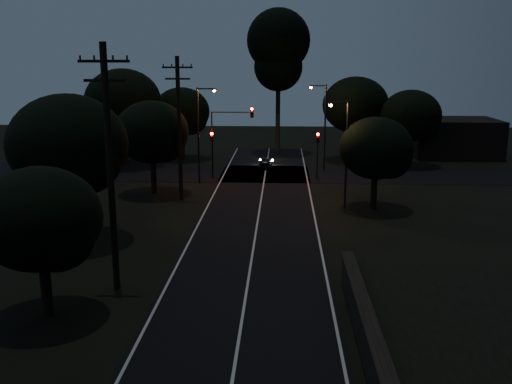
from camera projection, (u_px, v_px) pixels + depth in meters
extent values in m
cube|color=black|center=(254.00, 242.00, 32.82)|extent=(8.00, 70.00, 0.02)
cube|color=black|center=(265.00, 174.00, 52.27)|extent=(60.00, 8.00, 0.02)
cube|color=beige|center=(254.00, 242.00, 32.81)|extent=(0.12, 70.00, 0.01)
cube|color=beige|center=(190.00, 241.00, 32.99)|extent=(0.12, 70.00, 0.01)
cube|color=beige|center=(320.00, 243.00, 32.64)|extent=(0.12, 70.00, 0.01)
cylinder|color=black|center=(110.00, 171.00, 25.03)|extent=(0.30, 0.30, 11.00)
cube|color=black|center=(104.00, 61.00, 23.96)|extent=(2.20, 0.12, 0.12)
cube|color=black|center=(105.00, 80.00, 24.14)|extent=(1.80, 0.12, 0.12)
cylinder|color=black|center=(179.00, 130.00, 41.62)|extent=(0.30, 0.30, 10.50)
cube|color=black|center=(177.00, 67.00, 40.61)|extent=(2.20, 0.12, 0.12)
cube|color=black|center=(178.00, 79.00, 40.79)|extent=(1.80, 0.12, 0.12)
cylinder|color=black|center=(46.00, 289.00, 23.20)|extent=(0.44, 0.44, 2.30)
ellipsoid|color=black|center=(40.00, 219.00, 22.52)|extent=(4.89, 4.89, 4.16)
sphere|color=black|center=(57.00, 234.00, 22.11)|extent=(2.93, 2.93, 2.93)
cylinder|color=black|center=(73.00, 214.00, 32.95)|extent=(0.44, 0.44, 3.10)
ellipsoid|color=black|center=(68.00, 144.00, 32.02)|extent=(6.69, 6.69, 5.69)
sphere|color=black|center=(85.00, 158.00, 31.47)|extent=(4.01, 4.01, 4.01)
cylinder|color=black|center=(154.00, 176.00, 44.58)|extent=(0.44, 0.44, 2.67)
ellipsoid|color=black|center=(152.00, 132.00, 43.79)|extent=(5.69, 5.69, 4.84)
sphere|color=black|center=(163.00, 141.00, 43.32)|extent=(3.42, 3.42, 3.42)
cylinder|color=black|center=(183.00, 145.00, 60.15)|extent=(0.44, 0.44, 2.74)
ellipsoid|color=black|center=(182.00, 111.00, 59.34)|extent=(5.88, 5.88, 5.00)
sphere|color=black|center=(191.00, 118.00, 58.85)|extent=(3.53, 3.53, 3.53)
cylinder|color=black|center=(125.00, 147.00, 56.40)|extent=(0.44, 0.44, 3.51)
ellipsoid|color=black|center=(123.00, 101.00, 55.37)|extent=(7.39, 7.39, 6.28)
sphere|color=black|center=(135.00, 109.00, 54.76)|extent=(4.44, 4.44, 4.44)
cylinder|color=black|center=(354.00, 145.00, 59.28)|extent=(0.44, 0.44, 3.15)
ellipsoid|color=black|center=(356.00, 105.00, 58.34)|extent=(6.77, 6.77, 5.76)
sphere|color=black|center=(368.00, 112.00, 57.79)|extent=(4.06, 4.06, 4.06)
cylinder|color=black|center=(409.00, 152.00, 56.18)|extent=(0.44, 0.44, 2.74)
ellipsoid|color=black|center=(411.00, 115.00, 55.37)|extent=(5.84, 5.84, 4.97)
sphere|color=black|center=(422.00, 122.00, 54.89)|extent=(3.51, 3.51, 3.51)
cylinder|color=black|center=(374.00, 192.00, 39.96)|extent=(0.44, 0.44, 2.39)
ellipsoid|color=black|center=(376.00, 148.00, 39.26)|extent=(5.07, 5.07, 4.31)
sphere|color=black|center=(390.00, 157.00, 38.84)|extent=(3.04, 3.04, 3.04)
cylinder|color=black|center=(278.00, 113.00, 63.88)|extent=(0.50, 0.50, 8.65)
sphere|color=black|center=(279.00, 40.00, 62.07)|extent=(6.92, 6.92, 6.92)
sphere|color=black|center=(278.00, 67.00, 62.72)|extent=(5.35, 5.35, 5.35)
cube|color=black|center=(86.00, 135.00, 62.41)|extent=(10.00, 8.00, 4.40)
cube|color=black|center=(453.00, 137.00, 61.60)|extent=(9.00, 7.00, 4.00)
cylinder|color=black|center=(212.00, 160.00, 50.17)|extent=(0.12, 0.12, 3.20)
cube|color=black|center=(212.00, 137.00, 49.71)|extent=(0.28, 0.22, 0.90)
sphere|color=#FF0705|center=(212.00, 134.00, 49.51)|extent=(0.22, 0.22, 0.22)
cylinder|color=black|center=(317.00, 161.00, 49.75)|extent=(0.12, 0.12, 3.20)
cube|color=black|center=(318.00, 138.00, 49.28)|extent=(0.28, 0.22, 0.90)
sphere|color=#FF0705|center=(318.00, 134.00, 49.09)|extent=(0.22, 0.22, 0.22)
cylinder|color=black|center=(212.00, 150.00, 49.97)|extent=(0.12, 0.12, 5.00)
cube|color=black|center=(252.00, 112.00, 49.05)|extent=(0.28, 0.22, 0.90)
sphere|color=#FF0705|center=(252.00, 109.00, 48.86)|extent=(0.22, 0.22, 0.22)
cube|color=black|center=(232.00, 112.00, 49.13)|extent=(3.50, 0.08, 0.08)
cylinder|color=black|center=(198.00, 136.00, 47.72)|extent=(0.16, 0.16, 8.00)
cube|color=black|center=(206.00, 89.00, 46.80)|extent=(1.40, 0.10, 0.10)
cube|color=black|center=(214.00, 89.00, 46.78)|extent=(0.35, 0.22, 0.12)
sphere|color=orange|center=(214.00, 91.00, 46.80)|extent=(0.26, 0.26, 0.26)
cylinder|color=black|center=(325.00, 128.00, 53.05)|extent=(0.16, 0.16, 8.00)
cube|color=black|center=(319.00, 86.00, 52.20)|extent=(1.40, 0.10, 0.10)
cube|color=black|center=(311.00, 86.00, 52.24)|extent=(0.35, 0.22, 0.12)
sphere|color=orange|center=(311.00, 87.00, 52.26)|extent=(0.26, 0.26, 0.26)
cylinder|color=black|center=(346.00, 156.00, 39.47)|extent=(0.16, 0.16, 7.50)
cube|color=black|center=(340.00, 103.00, 38.67)|extent=(1.20, 0.10, 0.10)
cube|color=black|center=(331.00, 103.00, 38.71)|extent=(0.35, 0.22, 0.12)
sphere|color=orange|center=(331.00, 105.00, 38.73)|extent=(0.26, 0.26, 0.26)
imported|color=black|center=(265.00, 163.00, 54.93)|extent=(1.31, 3.07, 1.03)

